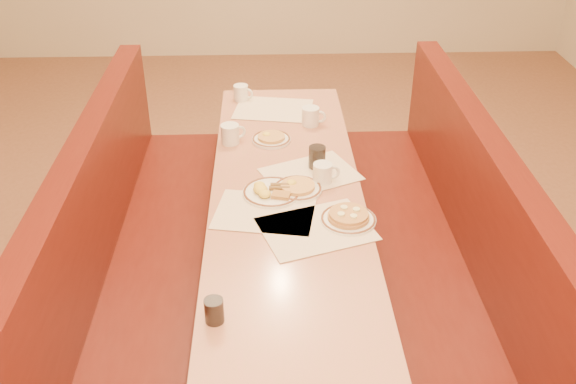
{
  "coord_description": "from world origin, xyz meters",
  "views": [
    {
      "loc": [
        -0.09,
        -2.48,
        2.31
      ],
      "look_at": [
        0.0,
        -0.13,
        0.85
      ],
      "focal_mm": 40.0,
      "sensor_mm": 36.0,
      "label": 1
    }
  ],
  "objects_px": {
    "pancake_plate": "(348,218)",
    "eggs_plate": "(271,192)",
    "soda_tumbler_near": "(214,311)",
    "booth_left": "(137,267)",
    "coffee_mug_c": "(311,116)",
    "booth_right": "(435,260)",
    "coffee_mug_a": "(323,173)",
    "coffee_mug_d": "(241,93)",
    "coffee_mug_b": "(231,134)",
    "soda_tumbler_mid": "(317,158)",
    "diner_table": "(287,261)"
  },
  "relations": [
    {
      "from": "pancake_plate",
      "to": "eggs_plate",
      "type": "distance_m",
      "value": 0.4
    },
    {
      "from": "eggs_plate",
      "to": "soda_tumbler_near",
      "type": "bearing_deg",
      "value": -104.05
    },
    {
      "from": "booth_left",
      "to": "coffee_mug_c",
      "type": "relative_size",
      "value": 18.38
    },
    {
      "from": "booth_right",
      "to": "coffee_mug_a",
      "type": "distance_m",
      "value": 0.72
    },
    {
      "from": "pancake_plate",
      "to": "coffee_mug_d",
      "type": "relative_size",
      "value": 2.0
    },
    {
      "from": "coffee_mug_a",
      "to": "coffee_mug_b",
      "type": "relative_size",
      "value": 0.97
    },
    {
      "from": "coffee_mug_a",
      "to": "eggs_plate",
      "type": "bearing_deg",
      "value": -165.8
    },
    {
      "from": "booth_right",
      "to": "coffee_mug_d",
      "type": "xyz_separation_m",
      "value": [
        -0.97,
        1.1,
        0.44
      ]
    },
    {
      "from": "pancake_plate",
      "to": "coffee_mug_b",
      "type": "relative_size",
      "value": 1.8
    },
    {
      "from": "coffee_mug_c",
      "to": "coffee_mug_d",
      "type": "relative_size",
      "value": 1.14
    },
    {
      "from": "coffee_mug_b",
      "to": "soda_tumbler_mid",
      "type": "height_order",
      "value": "soda_tumbler_mid"
    },
    {
      "from": "booth_left",
      "to": "coffee_mug_b",
      "type": "distance_m",
      "value": 0.83
    },
    {
      "from": "booth_left",
      "to": "pancake_plate",
      "type": "bearing_deg",
      "value": -12.26
    },
    {
      "from": "eggs_plate",
      "to": "booth_left",
      "type": "bearing_deg",
      "value": -178.86
    },
    {
      "from": "coffee_mug_d",
      "to": "coffee_mug_a",
      "type": "bearing_deg",
      "value": -45.52
    },
    {
      "from": "diner_table",
      "to": "eggs_plate",
      "type": "bearing_deg",
      "value": 169.98
    },
    {
      "from": "pancake_plate",
      "to": "coffee_mug_a",
      "type": "bearing_deg",
      "value": 103.66
    },
    {
      "from": "diner_table",
      "to": "booth_left",
      "type": "height_order",
      "value": "booth_left"
    },
    {
      "from": "pancake_plate",
      "to": "coffee_mug_a",
      "type": "height_order",
      "value": "coffee_mug_a"
    },
    {
      "from": "coffee_mug_c",
      "to": "pancake_plate",
      "type": "bearing_deg",
      "value": -74.12
    },
    {
      "from": "booth_right",
      "to": "coffee_mug_a",
      "type": "height_order",
      "value": "booth_right"
    },
    {
      "from": "diner_table",
      "to": "coffee_mug_a",
      "type": "relative_size",
      "value": 19.33
    },
    {
      "from": "booth_left",
      "to": "soda_tumbler_mid",
      "type": "height_order",
      "value": "booth_left"
    },
    {
      "from": "diner_table",
      "to": "coffee_mug_d",
      "type": "relative_size",
      "value": 20.87
    },
    {
      "from": "coffee_mug_d",
      "to": "diner_table",
      "type": "bearing_deg",
      "value": -56.16
    },
    {
      "from": "booth_left",
      "to": "soda_tumbler_near",
      "type": "xyz_separation_m",
      "value": [
        0.45,
        -0.81,
        0.44
      ]
    },
    {
      "from": "booth_right",
      "to": "coffee_mug_a",
      "type": "xyz_separation_m",
      "value": [
        -0.56,
        0.12,
        0.44
      ]
    },
    {
      "from": "booth_right",
      "to": "coffee_mug_c",
      "type": "relative_size",
      "value": 18.38
    },
    {
      "from": "pancake_plate",
      "to": "coffee_mug_d",
      "type": "xyz_separation_m",
      "value": [
        -0.49,
        1.31,
        0.03
      ]
    },
    {
      "from": "diner_table",
      "to": "booth_left",
      "type": "xyz_separation_m",
      "value": [
        -0.73,
        0.0,
        -0.01
      ]
    },
    {
      "from": "soda_tumbler_near",
      "to": "coffee_mug_b",
      "type": "bearing_deg",
      "value": 89.84
    },
    {
      "from": "coffee_mug_d",
      "to": "soda_tumbler_near",
      "type": "bearing_deg",
      "value": -69.57
    },
    {
      "from": "diner_table",
      "to": "eggs_plate",
      "type": "xyz_separation_m",
      "value": [
        -0.07,
        0.01,
        0.39
      ]
    },
    {
      "from": "booth_right",
      "to": "soda_tumbler_mid",
      "type": "xyz_separation_m",
      "value": [
        -0.58,
        0.26,
        0.45
      ]
    },
    {
      "from": "coffee_mug_d",
      "to": "coffee_mug_b",
      "type": "bearing_deg",
      "value": -72.49
    },
    {
      "from": "coffee_mug_b",
      "to": "booth_left",
      "type": "bearing_deg",
      "value": -151.56
    },
    {
      "from": "soda_tumbler_mid",
      "to": "pancake_plate",
      "type": "bearing_deg",
      "value": -78.01
    },
    {
      "from": "booth_right",
      "to": "soda_tumbler_mid",
      "type": "bearing_deg",
      "value": 155.94
    },
    {
      "from": "coffee_mug_a",
      "to": "soda_tumbler_mid",
      "type": "xyz_separation_m",
      "value": [
        -0.02,
        0.14,
        0.01
      ]
    },
    {
      "from": "eggs_plate",
      "to": "soda_tumbler_near",
      "type": "height_order",
      "value": "soda_tumbler_near"
    },
    {
      "from": "pancake_plate",
      "to": "eggs_plate",
      "type": "xyz_separation_m",
      "value": [
        -0.33,
        0.23,
        -0.0
      ]
    },
    {
      "from": "pancake_plate",
      "to": "coffee_mug_d",
      "type": "height_order",
      "value": "coffee_mug_d"
    },
    {
      "from": "diner_table",
      "to": "coffee_mug_b",
      "type": "distance_m",
      "value": 0.74
    },
    {
      "from": "booth_left",
      "to": "coffee_mug_a",
      "type": "bearing_deg",
      "value": 7.39
    },
    {
      "from": "booth_right",
      "to": "soda_tumbler_near",
      "type": "xyz_separation_m",
      "value": [
        -1.01,
        -0.81,
        0.44
      ]
    },
    {
      "from": "coffee_mug_a",
      "to": "coffee_mug_c",
      "type": "xyz_separation_m",
      "value": [
        -0.02,
        0.62,
        0.0
      ]
    },
    {
      "from": "coffee_mug_b",
      "to": "coffee_mug_c",
      "type": "xyz_separation_m",
      "value": [
        0.44,
        0.2,
        -0.0
      ]
    },
    {
      "from": "booth_left",
      "to": "booth_right",
      "type": "height_order",
      "value": "same"
    },
    {
      "from": "coffee_mug_c",
      "to": "coffee_mug_d",
      "type": "distance_m",
      "value": 0.53
    },
    {
      "from": "coffee_mug_d",
      "to": "eggs_plate",
      "type": "bearing_deg",
      "value": -59.8
    }
  ]
}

